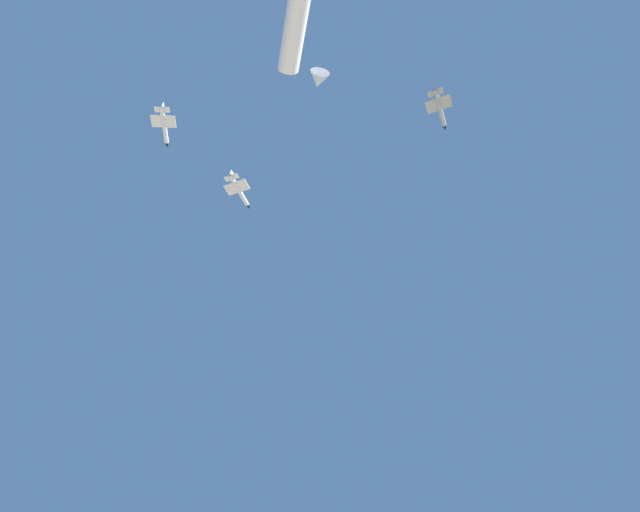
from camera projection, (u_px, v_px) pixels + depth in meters
The scene contains 3 objects.
chase_jet_left_wing at pixel (164, 125), 187.16m from camera, with size 12.58×13.08×4.00m.
chase_jet_right_wing at pixel (440, 108), 179.53m from camera, with size 9.01×15.19×4.00m.
chase_jet_trailing at pixel (239, 190), 193.59m from camera, with size 9.01×15.19×4.00m.
Camera 1 is at (-69.64, 80.97, 3.54)m, focal length 32.09 mm.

